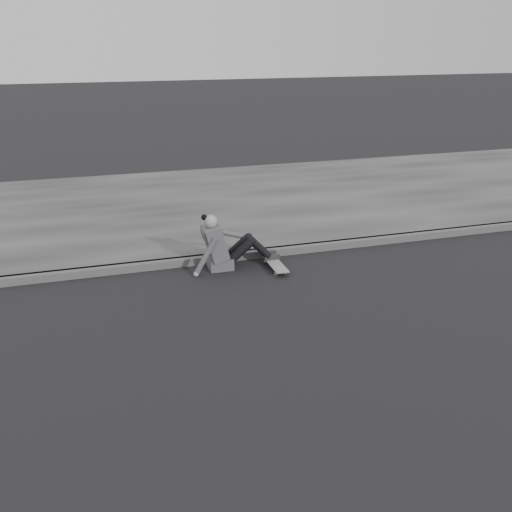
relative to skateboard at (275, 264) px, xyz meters
The scene contains 5 objects.
ground 2.24m from the skateboard, 66.40° to the right, with size 80.00×80.00×0.00m, color black.
curb 1.04m from the skateboard, 30.38° to the left, with size 24.00×0.16×0.12m, color #4A4A4A.
sidewalk 3.66m from the skateboard, 75.80° to the left, with size 24.00×6.00×0.12m, color #3B3B3B.
skateboard is the anchor object (origin of this frame).
seated_woman 0.83m from the skateboard, 161.47° to the left, with size 1.38×0.46×0.88m.
Camera 1 is at (-3.52, -5.59, 3.36)m, focal length 40.00 mm.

